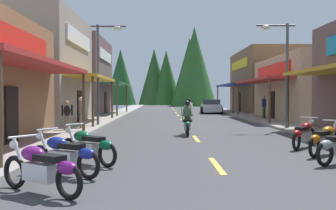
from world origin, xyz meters
name	(u,v)px	position (x,y,z in m)	size (l,w,h in m)	color
ground	(182,121)	(0.00, 26.75, -0.05)	(9.38, 83.50, 0.10)	#424244
sidewalk_left	(103,119)	(-5.71, 26.75, 0.06)	(2.05, 83.50, 0.12)	#9E9991
sidewalk_right	(260,119)	(5.71, 26.75, 0.06)	(2.05, 83.50, 0.12)	gray
centerline_dashes	(180,118)	(0.00, 29.78, 0.01)	(0.16, 57.22, 0.01)	#E0C64C
storefront_left_middle	(17,70)	(-10.69, 23.43, 3.43)	(9.76, 9.24, 6.87)	gray
storefront_left_far	(59,77)	(-11.04, 34.78, 3.49)	(10.46, 9.95, 6.99)	brown
storefront_right_middle	(323,88)	(10.47, 27.09, 2.32)	(9.35, 11.50, 4.62)	tan
storefront_right_far	(269,82)	(9.82, 39.54, 3.23)	(8.03, 11.63, 6.47)	brown
streetlamp_left	(103,60)	(-4.78, 20.80, 3.82)	(2.02, 0.30, 5.83)	#474C51
streetlamp_right	(281,60)	(4.77, 18.64, 3.65)	(2.02, 0.30, 5.52)	#474C51
motorcycle_parked_right_2	(325,139)	(3.47, 9.98, 0.49)	(1.60, 1.57, 1.04)	black
motorcycle_parked_right_3	(304,134)	(3.42, 11.56, 0.49)	(1.41, 1.74, 1.04)	black
motorcycle_parked_left_0	(41,167)	(-3.56, 5.47, 0.49)	(1.82, 1.29, 1.04)	black
motorcycle_parked_left_1	(64,154)	(-3.56, 7.08, 0.49)	(1.86, 1.24, 1.04)	black
motorcycle_parked_left_2	(88,146)	(-3.31, 8.53, 0.49)	(1.74, 1.40, 1.04)	black
rider_cruising_lead	(187,121)	(-0.28, 15.91, 0.66)	(0.60, 2.14, 1.57)	black
rider_cruising_trailing	(189,111)	(0.53, 26.72, 0.66)	(0.60, 2.14, 1.57)	black
pedestrian_by_shop	(264,105)	(6.16, 27.37, 1.06)	(0.44, 0.44, 1.81)	#3F593F
pedestrian_waiting	(67,114)	(-6.04, 17.49, 0.88)	(0.57, 0.29, 1.54)	#726659
pedestrian_strolling	(81,111)	(-5.57, 18.52, 1.00)	(0.28, 0.57, 1.72)	#726659
parked_car_curbside	(211,106)	(3.49, 37.55, 0.69)	(2.25, 4.39, 1.40)	silver
treeline_backdrop	(173,73)	(0.51, 69.65, 5.85)	(20.50, 14.54, 13.62)	#285823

